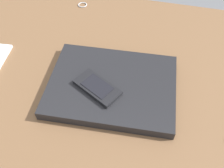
% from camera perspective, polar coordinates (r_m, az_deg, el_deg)
% --- Properties ---
extents(desk_surface, '(1.20, 0.80, 0.03)m').
position_cam_1_polar(desk_surface, '(0.71, -2.60, 0.77)').
color(desk_surface, brown).
rests_on(desk_surface, ground).
extents(laptop_closed, '(0.34, 0.27, 0.03)m').
position_cam_1_polar(laptop_closed, '(0.66, 0.00, -0.40)').
color(laptop_closed, black).
rests_on(laptop_closed, desk_surface).
extents(cell_phone_on_laptop, '(0.13, 0.11, 0.01)m').
position_cam_1_polar(cell_phone_on_laptop, '(0.64, -3.29, -0.74)').
color(cell_phone_on_laptop, black).
rests_on(cell_phone_on_laptop, laptop_closed).
extents(key_ring, '(0.03, 0.03, 0.00)m').
position_cam_1_polar(key_ring, '(0.96, -6.56, 17.05)').
color(key_ring, silver).
rests_on(key_ring, desk_surface).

